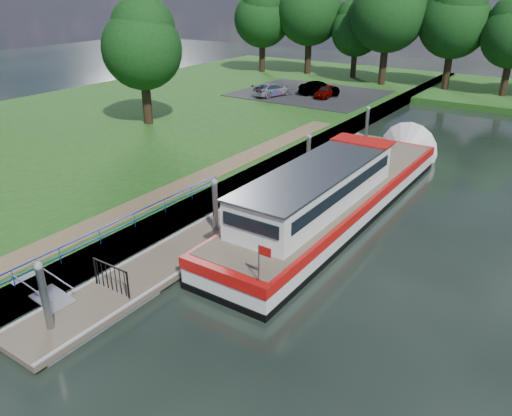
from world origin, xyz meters
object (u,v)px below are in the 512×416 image
Objects in this scene: pontoon at (267,202)px; barge at (342,192)px; car_b at (319,89)px; car_a at (326,91)px; car_c at (272,90)px.

barge is at bearing 24.44° from pontoon.
pontoon is 26.32m from car_b.
pontoon is at bearing -155.56° from barge.
car_a is 5.30m from car_c.
pontoon is 7.42× the size of car_b.
pontoon is 25.53m from car_c.
car_c is at bearing 130.36° from barge.
car_b is 0.95× the size of car_c.
car_a is 1.06m from car_b.
car_b is (-13.24, 22.82, 0.41)m from barge.
barge is 6.12× the size of car_a.
barge is 4.95× the size of car_c.
barge is 26.30m from car_c.
barge reaches higher than pontoon.
barge is at bearing -65.34° from car_a.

